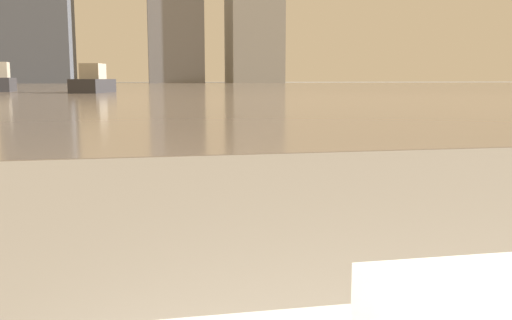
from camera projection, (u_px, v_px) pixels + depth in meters
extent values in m
cube|color=white|center=(485.00, 294.00, 0.71)|extent=(0.28, 0.18, 0.04)
cube|color=gray|center=(143.00, 87.00, 60.11)|extent=(180.00, 110.00, 0.01)
cube|color=#2D2D33|center=(93.00, 86.00, 36.92)|extent=(2.72, 5.21, 0.87)
cube|color=#B2A893|center=(93.00, 71.00, 36.78)|extent=(1.61, 2.08, 0.99)
cube|color=gray|center=(254.00, 29.00, 117.48)|extent=(10.57, 11.62, 22.03)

